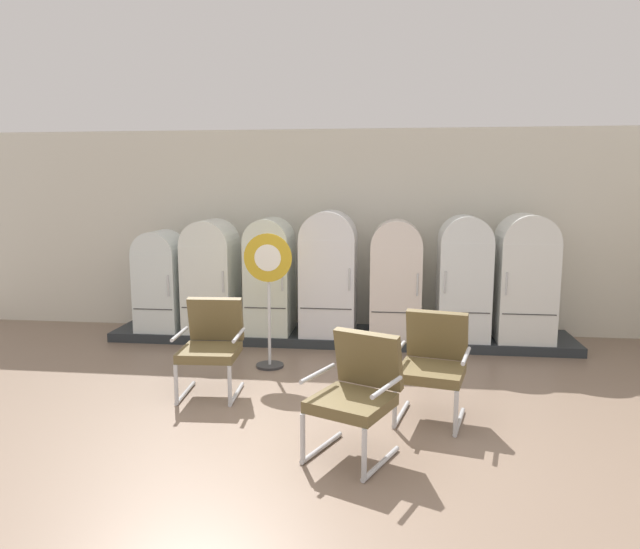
{
  "coord_description": "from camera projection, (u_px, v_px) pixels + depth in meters",
  "views": [
    {
      "loc": [
        0.67,
        -4.61,
        2.11
      ],
      "look_at": [
        -0.22,
        2.75,
        0.95
      ],
      "focal_mm": 32.6,
      "sensor_mm": 36.0,
      "label": 1
    }
  ],
  "objects": [
    {
      "name": "ground",
      "position": [
        307.0,
        438.0,
        4.93
      ],
      "size": [
        12.0,
        10.0,
        0.05
      ],
      "primitive_type": "cube",
      "color": "#806A58"
    },
    {
      "name": "back_wall",
      "position": [
        343.0,
        231.0,
        8.29
      ],
      "size": [
        11.76,
        0.12,
        2.86
      ],
      "color": "silver",
      "rests_on": "ground"
    },
    {
      "name": "display_plinth",
      "position": [
        339.0,
        336.0,
        7.88
      ],
      "size": [
        6.16,
        0.95,
        0.12
      ],
      "primitive_type": "cube",
      "color": "#272C30",
      "rests_on": "ground"
    },
    {
      "name": "refrigerator_0",
      "position": [
        160.0,
        278.0,
        7.91
      ],
      "size": [
        0.58,
        0.61,
        1.36
      ],
      "color": "white",
      "rests_on": "display_plinth"
    },
    {
      "name": "refrigerator_1",
      "position": [
        211.0,
        272.0,
        7.86
      ],
      "size": [
        0.66,
        0.7,
        1.51
      ],
      "color": "white",
      "rests_on": "display_plinth"
    },
    {
      "name": "refrigerator_2",
      "position": [
        270.0,
        272.0,
        7.76
      ],
      "size": [
        0.59,
        0.7,
        1.54
      ],
      "color": "silver",
      "rests_on": "display_plinth"
    },
    {
      "name": "refrigerator_3",
      "position": [
        329.0,
        269.0,
        7.65
      ],
      "size": [
        0.72,
        0.68,
        1.64
      ],
      "color": "white",
      "rests_on": "display_plinth"
    },
    {
      "name": "refrigerator_4",
      "position": [
        396.0,
        275.0,
        7.54
      ],
      "size": [
        0.65,
        0.64,
        1.53
      ],
      "color": "silver",
      "rests_on": "display_plinth"
    },
    {
      "name": "refrigerator_5",
      "position": [
        464.0,
        274.0,
        7.42
      ],
      "size": [
        0.65,
        0.64,
        1.59
      ],
      "color": "white",
      "rests_on": "display_plinth"
    },
    {
      "name": "refrigerator_6",
      "position": [
        525.0,
        274.0,
        7.37
      ],
      "size": [
        0.7,
        0.72,
        1.61
      ],
      "color": "white",
      "rests_on": "display_plinth"
    },
    {
      "name": "armchair_left",
      "position": [
        212.0,
        342.0,
        5.86
      ],
      "size": [
        0.66,
        0.7,
        0.95
      ],
      "color": "silver",
      "rests_on": "ground"
    },
    {
      "name": "armchair_right",
      "position": [
        433.0,
        361.0,
        5.24
      ],
      "size": [
        0.73,
        0.78,
        0.95
      ],
      "color": "silver",
      "rests_on": "ground"
    },
    {
      "name": "armchair_center",
      "position": [
        357.0,
        389.0,
        4.52
      ],
      "size": [
        0.8,
        0.84,
        0.95
      ],
      "color": "silver",
      "rests_on": "ground"
    },
    {
      "name": "sign_stand",
      "position": [
        269.0,
        296.0,
        6.61
      ],
      "size": [
        0.55,
        0.32,
        1.56
      ],
      "color": "#2D2D30",
      "rests_on": "ground"
    }
  ]
}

